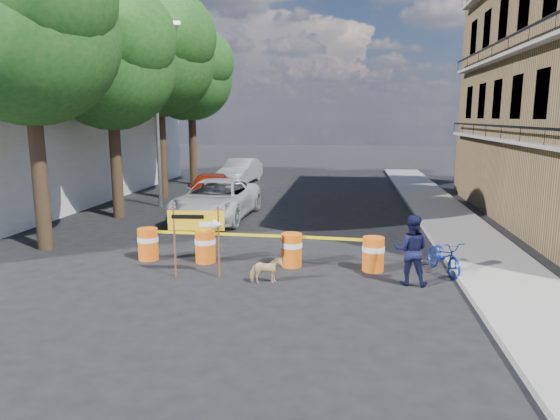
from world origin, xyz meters
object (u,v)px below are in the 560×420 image
(barrel_mid_left, at_px, (205,246))
(detour_sign, at_px, (203,226))
(barrel_far_left, at_px, (148,243))
(suv_white, at_px, (216,200))
(sedan_red, at_px, (210,189))
(pedestrian, at_px, (411,250))
(sedan_silver, at_px, (241,171))
(barrel_far_right, at_px, (373,253))
(bicycle, at_px, (445,241))
(dog, at_px, (266,270))
(barrel_mid_right, at_px, (292,249))

(barrel_mid_left, xyz_separation_m, detour_sign, (0.35, -1.31, 0.85))
(barrel_far_left, height_order, suv_white, suv_white)
(sedan_red, bearing_deg, barrel_far_left, -93.28)
(barrel_mid_left, distance_m, sedan_red, 9.05)
(detour_sign, relative_size, suv_white, 0.33)
(barrel_far_left, height_order, sedan_red, sedan_red)
(barrel_mid_left, height_order, pedestrian, pedestrian)
(sedan_silver, bearing_deg, barrel_mid_left, -75.54)
(barrel_far_left, distance_m, sedan_red, 8.75)
(barrel_far_left, relative_size, barrel_far_right, 1.00)
(barrel_far_left, height_order, barrel_far_right, same)
(barrel_far_left, height_order, barrel_mid_left, same)
(barrel_far_right, height_order, pedestrian, pedestrian)
(bicycle, bearing_deg, sedan_red, 117.06)
(dog, height_order, sedan_red, sedan_red)
(barrel_mid_left, bearing_deg, barrel_far_right, -2.25)
(sedan_silver, bearing_deg, suv_white, -77.24)
(detour_sign, height_order, sedan_silver, detour_sign)
(barrel_far_left, xyz_separation_m, barrel_far_right, (6.23, -0.21, 0.00))
(barrel_mid_right, relative_size, dog, 1.16)
(barrel_mid_left, xyz_separation_m, barrel_mid_right, (2.40, -0.05, 0.00))
(barrel_far_left, height_order, sedan_silver, sedan_silver)
(barrel_far_right, distance_m, suv_white, 8.37)
(sedan_red, bearing_deg, dog, -74.98)
(barrel_far_right, height_order, suv_white, suv_white)
(barrel_far_left, relative_size, barrel_mid_right, 1.00)
(sedan_red, bearing_deg, sedan_silver, 84.63)
(pedestrian, bearing_deg, sedan_red, -44.52)
(barrel_mid_left, distance_m, dog, 2.50)
(detour_sign, height_order, suv_white, detour_sign)
(barrel_mid_right, relative_size, bicycle, 0.53)
(barrel_far_right, bearing_deg, barrel_far_left, 178.10)
(barrel_far_right, bearing_deg, barrel_mid_left, 177.75)
(barrel_mid_right, distance_m, dog, 1.58)
(barrel_mid_left, distance_m, barrel_mid_right, 2.40)
(pedestrian, xyz_separation_m, bicycle, (0.97, 1.06, -0.01))
(barrel_far_right, height_order, sedan_red, sedan_red)
(barrel_far_left, bearing_deg, barrel_mid_left, -0.95)
(barrel_mid_left, relative_size, sedan_red, 0.20)
(barrel_far_left, bearing_deg, bicycle, -0.80)
(barrel_far_left, bearing_deg, sedan_red, 94.13)
(pedestrian, relative_size, sedan_red, 0.38)
(dog, bearing_deg, barrel_mid_left, 34.34)
(pedestrian, distance_m, sedan_red, 12.53)
(suv_white, distance_m, sedan_silver, 10.84)
(barrel_mid_left, bearing_deg, sedan_silver, 98.82)
(barrel_far_left, relative_size, barrel_mid_left, 1.00)
(barrel_far_right, xyz_separation_m, dog, (-2.60, -1.38, -0.14))
(pedestrian, height_order, dog, pedestrian)
(barrel_mid_right, distance_m, sedan_silver, 17.39)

